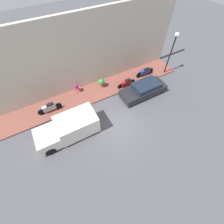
% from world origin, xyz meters
% --- Properties ---
extents(ground_plane, '(60.00, 60.00, 0.00)m').
position_xyz_m(ground_plane, '(0.00, 0.00, 0.00)').
color(ground_plane, '#47474C').
extents(sidewalk, '(2.42, 17.31, 0.13)m').
position_xyz_m(sidewalk, '(4.31, 0.00, 0.07)').
color(sidewalk, brown).
rests_on(sidewalk, ground_plane).
extents(building_facade, '(0.30, 17.31, 6.52)m').
position_xyz_m(building_facade, '(5.67, 0.00, 3.26)').
color(building_facade, beige).
rests_on(building_facade, ground_plane).
extents(parked_car, '(1.67, 4.26, 1.31)m').
position_xyz_m(parked_car, '(1.92, -3.68, 0.64)').
color(parked_car, black).
rests_on(parked_car, ground_plane).
extents(delivery_van, '(1.88, 4.46, 1.75)m').
position_xyz_m(delivery_van, '(1.10, 3.72, 0.90)').
color(delivery_van, silver).
rests_on(delivery_van, ground_plane).
extents(motorcycle_red, '(0.30, 1.92, 0.75)m').
position_xyz_m(motorcycle_red, '(3.54, -2.83, 0.54)').
color(motorcycle_red, '#B21E1E').
rests_on(motorcycle_red, sidewalk).
extents(motorcycle_blue, '(0.30, 2.06, 0.81)m').
position_xyz_m(motorcycle_blue, '(3.98, -5.35, 0.58)').
color(motorcycle_blue, navy).
rests_on(motorcycle_blue, sidewalk).
extents(scooter_silver, '(0.30, 2.01, 0.87)m').
position_xyz_m(scooter_silver, '(3.98, 4.47, 0.61)').
color(scooter_silver, '#B7B7BF').
rests_on(scooter_silver, sidewalk).
extents(streetlamp, '(0.38, 0.38, 4.16)m').
position_xyz_m(streetlamp, '(3.40, -7.53, 3.08)').
color(streetlamp, black).
rests_on(streetlamp, sidewalk).
extents(potted_plant, '(0.60, 0.60, 0.91)m').
position_xyz_m(potted_plant, '(4.63, -0.69, 0.67)').
color(potted_plant, brown).
rests_on(potted_plant, sidewalk).
extents(cafe_chair, '(0.40, 0.40, 0.90)m').
position_xyz_m(cafe_chair, '(5.12, 1.63, 0.66)').
color(cafe_chair, '#D8338C').
rests_on(cafe_chair, sidewalk).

